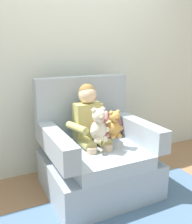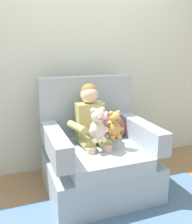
# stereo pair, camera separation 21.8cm
# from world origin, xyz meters

# --- Properties ---
(ground_plane) EXTENTS (8.00, 8.00, 0.00)m
(ground_plane) POSITION_xyz_m (0.00, 0.00, 0.00)
(ground_plane) COLOR #936D4C
(back_wall) EXTENTS (6.00, 0.10, 2.60)m
(back_wall) POSITION_xyz_m (0.00, 0.68, 1.30)
(back_wall) COLOR silver
(back_wall) RESTS_ON ground
(armchair) EXTENTS (0.99, 0.89, 1.09)m
(armchair) POSITION_xyz_m (0.00, 0.05, 0.34)
(armchair) COLOR #9EADBC
(armchair) RESTS_ON ground
(seated_child) EXTENTS (0.45, 0.39, 0.82)m
(seated_child) POSITION_xyz_m (-0.05, 0.07, 0.68)
(seated_child) COLOR tan
(seated_child) RESTS_ON armchair
(plush_cream) EXTENTS (0.18, 0.15, 0.30)m
(plush_cream) POSITION_xyz_m (-0.06, -0.13, 0.72)
(plush_cream) COLOR silver
(plush_cream) RESTS_ON armchair
(plush_pink) EXTENTS (0.14, 0.12, 0.24)m
(plush_pink) POSITION_xyz_m (0.02, -0.06, 0.69)
(plush_pink) COLOR #EAA8BC
(plush_pink) RESTS_ON armchair
(plush_honey) EXTENTS (0.15, 0.12, 0.26)m
(plush_honey) POSITION_xyz_m (0.11, -0.12, 0.69)
(plush_honey) COLOR gold
(plush_honey) RESTS_ON armchair
(throw_pillow) EXTENTS (0.27, 0.15, 0.26)m
(throw_pillow) POSITION_xyz_m (0.23, 0.17, 0.57)
(throw_pillow) COLOR #8C4C4C
(throw_pillow) RESTS_ON armchair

